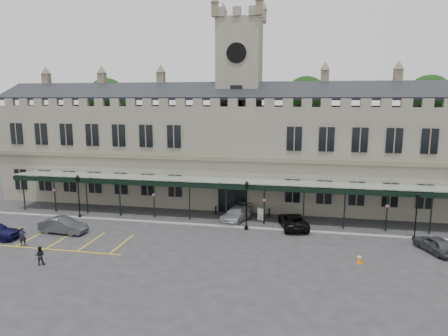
% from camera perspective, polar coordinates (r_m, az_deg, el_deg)
% --- Properties ---
extents(ground, '(140.00, 140.00, 0.00)m').
position_cam_1_polar(ground, '(36.01, -1.84, -11.09)').
color(ground, '#2A2A2C').
extents(station_building, '(60.00, 10.36, 17.30)m').
position_cam_1_polar(station_building, '(49.67, 2.17, 2.47)').
color(station_building, '#6E695C').
rests_on(station_building, ground).
extents(clock_tower, '(5.60, 5.60, 24.80)m').
position_cam_1_polar(clock_tower, '(49.34, 2.24, 10.15)').
color(clock_tower, '#6E695C').
rests_on(clock_tower, ground).
extents(canopy, '(50.00, 4.10, 4.30)m').
position_cam_1_polar(canopy, '(42.25, 0.38, -4.47)').
color(canopy, '#8C9E93').
rests_on(canopy, ground).
extents(kerb, '(60.00, 0.40, 0.12)m').
position_cam_1_polar(kerb, '(41.06, -0.13, -8.31)').
color(kerb, gray).
rests_on(kerb, ground).
extents(parking_markings, '(16.00, 6.00, 0.01)m').
position_cam_1_polar(parking_markings, '(40.07, -22.58, -9.66)').
color(parking_markings, gold).
rests_on(parking_markings, ground).
extents(tree_behind_left, '(6.00, 6.00, 16.00)m').
position_cam_1_polar(tree_behind_left, '(64.86, -16.34, 9.45)').
color(tree_behind_left, '#332314').
rests_on(tree_behind_left, ground).
extents(tree_behind_mid, '(6.00, 6.00, 16.00)m').
position_cam_1_polar(tree_behind_mid, '(57.77, 11.60, 9.63)').
color(tree_behind_mid, '#332314').
rests_on(tree_behind_mid, ground).
extents(tree_behind_right, '(6.00, 6.00, 16.00)m').
position_cam_1_polar(tree_behind_right, '(60.08, 27.22, 8.75)').
color(tree_behind_right, '#332314').
rests_on(tree_behind_right, ground).
extents(lamp_post_left, '(0.46, 0.46, 4.84)m').
position_cam_1_polar(lamp_post_left, '(46.04, -20.07, -3.28)').
color(lamp_post_left, black).
rests_on(lamp_post_left, ground).
extents(lamp_post_mid, '(0.47, 0.47, 4.99)m').
position_cam_1_polar(lamp_post_mid, '(39.44, 3.25, -4.70)').
color(lamp_post_mid, black).
rests_on(lamp_post_mid, ground).
extents(lamp_post_right, '(0.43, 0.43, 4.58)m').
position_cam_1_polar(lamp_post_right, '(40.71, 25.79, -5.59)').
color(lamp_post_right, black).
rests_on(lamp_post_right, ground).
extents(traffic_cone, '(0.47, 0.47, 0.75)m').
position_cam_1_polar(traffic_cone, '(34.19, 18.75, -12.14)').
color(traffic_cone, '#DC6306').
rests_on(traffic_cone, ground).
extents(sign_board, '(0.74, 0.28, 1.30)m').
position_cam_1_polar(sign_board, '(43.21, 5.28, -6.62)').
color(sign_board, black).
rests_on(sign_board, ground).
extents(bollard_left, '(0.17, 0.17, 0.95)m').
position_cam_1_polar(bollard_left, '(45.18, -1.18, -6.05)').
color(bollard_left, black).
rests_on(bollard_left, ground).
extents(bollard_right, '(0.17, 0.17, 0.96)m').
position_cam_1_polar(bollard_right, '(44.43, 6.48, -6.38)').
color(bollard_right, black).
rests_on(bollard_right, ground).
extents(car_left_b, '(4.74, 1.91, 1.53)m').
position_cam_1_polar(car_left_b, '(42.03, -21.98, -7.61)').
color(car_left_b, '#3A3D42').
rests_on(car_left_b, ground).
extents(car_taxi, '(3.42, 5.39, 1.46)m').
position_cam_1_polar(car_taxi, '(42.87, 1.78, -6.59)').
color(car_taxi, '#A0A3A8').
rests_on(car_taxi, ground).
extents(car_van, '(3.51, 5.62, 1.45)m').
position_cam_1_polar(car_van, '(41.19, 9.84, -7.43)').
color(car_van, black).
rests_on(car_van, ground).
extents(car_right_a, '(3.12, 4.47, 1.41)m').
position_cam_1_polar(car_right_a, '(38.85, 27.94, -9.58)').
color(car_right_a, '#3A3D42').
rests_on(car_right_a, ground).
extents(person_a, '(0.72, 0.72, 1.69)m').
position_cam_1_polar(person_a, '(39.93, -26.81, -8.76)').
color(person_a, black).
rests_on(person_a, ground).
extents(person_b, '(0.90, 0.81, 1.53)m').
position_cam_1_polar(person_b, '(35.08, -24.82, -11.29)').
color(person_b, black).
rests_on(person_b, ground).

